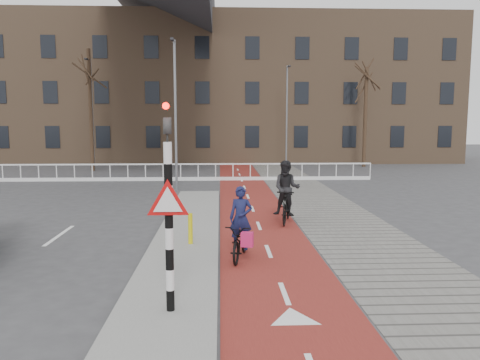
{
  "coord_description": "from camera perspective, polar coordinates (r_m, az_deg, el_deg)",
  "views": [
    {
      "loc": [
        0.26,
        -9.72,
        3.32
      ],
      "look_at": [
        0.89,
        5.0,
        1.5
      ],
      "focal_mm": 35.0,
      "sensor_mm": 36.0,
      "label": 1
    }
  ],
  "objects": [
    {
      "name": "ground",
      "position": [
        10.28,
        -3.86,
        -11.82
      ],
      "size": [
        120.0,
        120.0,
        0.0
      ],
      "primitive_type": "plane",
      "color": "#38383A",
      "rests_on": "ground"
    },
    {
      "name": "bike_lane",
      "position": [
        20.04,
        1.13,
        -2.49
      ],
      "size": [
        2.5,
        60.0,
        0.01
      ],
      "primitive_type": "cube",
      "color": "maroon",
      "rests_on": "ground"
    },
    {
      "name": "sidewalk",
      "position": [
        20.4,
        9.01,
        -2.4
      ],
      "size": [
        3.0,
        60.0,
        0.01
      ],
      "primitive_type": "cube",
      "color": "slate",
      "rests_on": "ground"
    },
    {
      "name": "curb_island",
      "position": [
        14.14,
        -6.32,
        -6.33
      ],
      "size": [
        1.8,
        16.0,
        0.12
      ],
      "primitive_type": "cube",
      "color": "gray",
      "rests_on": "ground"
    },
    {
      "name": "traffic_signal",
      "position": [
        7.86,
        -8.71,
        -2.78
      ],
      "size": [
        0.8,
        0.8,
        3.68
      ],
      "color": "black",
      "rests_on": "curb_island"
    },
    {
      "name": "bollard",
      "position": [
        12.5,
        -6.07,
        -5.91
      ],
      "size": [
        0.12,
        0.12,
        0.81
      ],
      "primitive_type": "cylinder",
      "color": "#D2C60B",
      "rests_on": "curb_island"
    },
    {
      "name": "cyclist_near",
      "position": [
        11.43,
        0.12,
        -6.71
      ],
      "size": [
        0.94,
        1.77,
        1.78
      ],
      "rotation": [
        0.0,
        0.0,
        -0.22
      ],
      "color": "black",
      "rests_on": "bike_lane"
    },
    {
      "name": "cyclist_far",
      "position": [
        15.5,
        5.71,
        -2.11
      ],
      "size": [
        1.03,
        2.01,
        2.07
      ],
      "rotation": [
        0.0,
        0.0,
        -0.25
      ],
      "color": "black",
      "rests_on": "bike_lane"
    },
    {
      "name": "railing",
      "position": [
        27.4,
        -13.5,
        0.53
      ],
      "size": [
        28.0,
        0.1,
        0.99
      ],
      "color": "silver",
      "rests_on": "ground"
    },
    {
      "name": "townhouse_row",
      "position": [
        42.09,
        -7.06,
        13.11
      ],
      "size": [
        46.0,
        10.0,
        15.9
      ],
      "color": "#7F6047",
      "rests_on": "ground"
    },
    {
      "name": "tree_mid",
      "position": [
        33.72,
        -17.75,
        8.05
      ],
      "size": [
        0.26,
        0.26,
        8.23
      ],
      "primitive_type": "cylinder",
      "color": "#302115",
      "rests_on": "ground"
    },
    {
      "name": "tree_right",
      "position": [
        36.38,
        15.02,
        7.39
      ],
      "size": [
        0.27,
        0.27,
        7.39
      ],
      "primitive_type": "cylinder",
      "color": "#302115",
      "rests_on": "ground"
    },
    {
      "name": "streetlight_near",
      "position": [
        23.04,
        -7.87,
        7.69
      ],
      "size": [
        0.12,
        0.12,
        7.22
      ],
      "primitive_type": "cylinder",
      "color": "slate",
      "rests_on": "ground"
    },
    {
      "name": "streetlight_left",
      "position": [
        34.05,
        -17.55,
        7.53
      ],
      "size": [
        0.12,
        0.12,
        7.62
      ],
      "primitive_type": "cylinder",
      "color": "slate",
      "rests_on": "ground"
    },
    {
      "name": "streetlight_right",
      "position": [
        34.61,
        5.71,
        7.62
      ],
      "size": [
        0.12,
        0.12,
        7.38
      ],
      "primitive_type": "cylinder",
      "color": "slate",
      "rests_on": "ground"
    }
  ]
}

